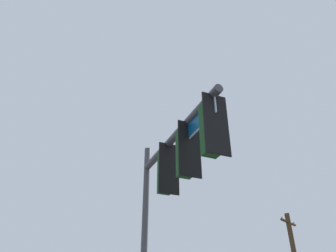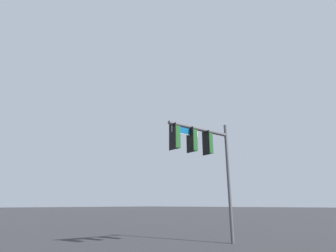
# 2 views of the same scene
# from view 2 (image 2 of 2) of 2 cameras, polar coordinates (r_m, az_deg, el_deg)

# --- Properties ---
(signal_pole_near) EXTENTS (4.09, 1.19, 6.32)m
(signal_pole_near) POSITION_cam_2_polar(r_m,az_deg,el_deg) (13.79, 7.43, -4.67)
(signal_pole_near) COLOR #47474C
(signal_pole_near) RESTS_ON ground_plane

